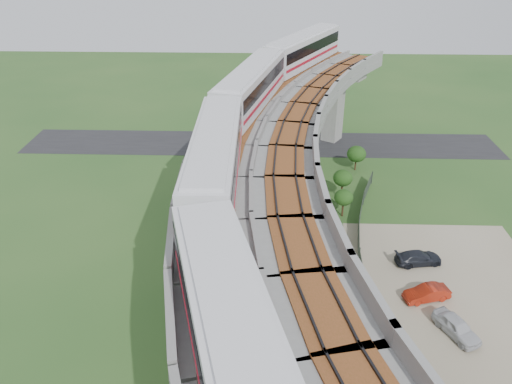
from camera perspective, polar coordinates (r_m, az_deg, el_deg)
ground at (r=38.52m, az=-0.42°, el=-12.19°), size 160.00×160.00×0.00m
dirt_lot at (r=39.15m, az=21.04°, el=-13.71°), size 18.00×26.00×0.04m
asphalt_road at (r=64.28m, az=0.60°, el=5.56°), size 60.00×8.00×0.03m
viaduct at (r=33.41m, az=6.12°, el=-0.42°), size 19.58×73.98×11.40m
metro_train at (r=36.84m, az=0.76°, el=8.17°), size 13.20×61.07×3.64m
fence at (r=38.97m, az=14.35°, el=-11.28°), size 3.87×38.73×1.50m
tree_0 at (r=57.63m, az=11.42°, el=4.28°), size 2.15×2.15×2.91m
tree_1 at (r=51.10m, az=9.89°, el=1.58°), size 1.97×1.97×3.17m
tree_2 at (r=48.12m, az=9.99°, el=-0.63°), size 1.81×1.81×2.81m
tree_3 at (r=43.21m, az=8.73°, el=-3.95°), size 1.85×1.85×2.95m
tree_4 at (r=35.90m, az=10.28°, el=-11.86°), size 3.15×3.15×3.48m
tree_5 at (r=31.58m, az=13.99°, el=-18.57°), size 3.14×3.14×3.76m
car_white at (r=37.99m, az=21.95°, el=-14.11°), size 2.98×4.00×1.27m
car_red at (r=40.21m, az=18.93°, el=-10.89°), size 3.70×2.11×1.15m
car_dark at (r=43.78m, az=18.07°, el=-7.17°), size 4.10×2.24×1.13m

